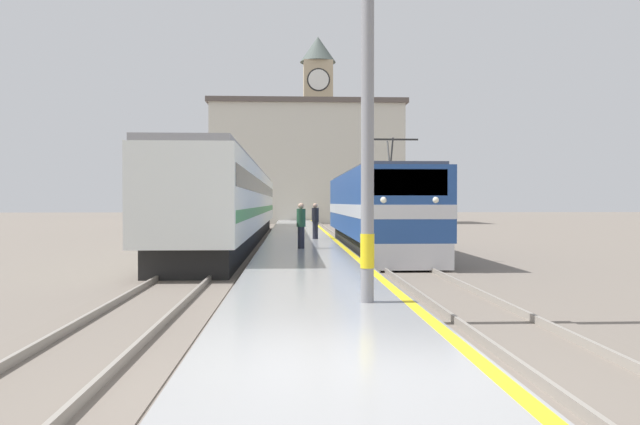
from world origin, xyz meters
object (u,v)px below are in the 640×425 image
passenger_train (237,203)px  person_on_platform (315,220)px  catenary_mast (373,51)px  second_waiting_passenger (301,224)px  clock_tower (318,123)px  locomotive_train (376,211)px

passenger_train → person_on_platform: 5.84m
catenary_mast → person_on_platform: bearing=90.8°
second_waiting_passenger → clock_tower: bearing=86.7°
second_waiting_passenger → catenary_mast: bearing=-85.4°
catenary_mast → clock_tower: (1.81, 62.64, 6.74)m
passenger_train → clock_tower: size_ratio=1.62×
catenary_mast → clock_tower: clock_tower is taller
locomotive_train → passenger_train: size_ratio=0.43×
person_on_platform → second_waiting_passenger: (-0.79, -6.18, 0.01)m
person_on_platform → clock_tower: size_ratio=0.08×
catenary_mast → second_waiting_passenger: catenary_mast is taller
catenary_mast → clock_tower: size_ratio=0.40×
passenger_train → clock_tower: 41.07m
locomotive_train → person_on_platform: size_ratio=8.72×
passenger_train → person_on_platform: passenger_train is taller
passenger_train → second_waiting_passenger: (3.32, -10.25, -0.82)m
locomotive_train → clock_tower: clock_tower is taller
catenary_mast → clock_tower: 63.03m
catenary_mast → person_on_platform: size_ratio=5.06×
locomotive_train → second_waiting_passenger: size_ratio=8.64×
locomotive_train → person_on_platform: 4.53m
passenger_train → catenary_mast: (4.36, -23.13, 2.65)m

